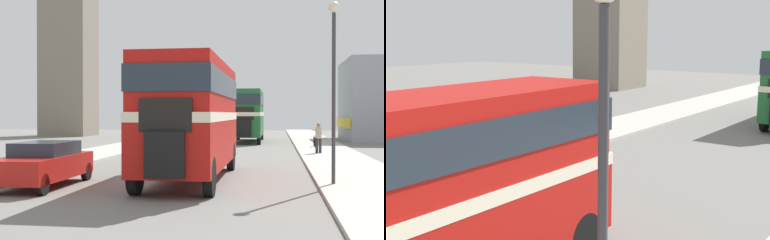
{
  "view_description": "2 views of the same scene",
  "coord_description": "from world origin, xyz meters",
  "views": [
    {
      "loc": [
        3.68,
        -17.6,
        2.37
      ],
      "look_at": [
        0.7,
        1.23,
        2.15
      ],
      "focal_mm": 50.0,
      "sensor_mm": 36.0,
      "label": 1
    },
    {
      "loc": [
        8.72,
        -4.79,
        5.34
      ],
      "look_at": [
        0.0,
        7.13,
        2.85
      ],
      "focal_mm": 50.0,
      "sensor_mm": 36.0,
      "label": 2
    }
  ],
  "objects": [
    {
      "name": "street_lamp",
      "position": [
        5.5,
        0.09,
        3.96
      ],
      "size": [
        0.36,
        0.36,
        5.86
      ],
      "color": "#38383D",
      "rests_on": "sidewalk_right"
    },
    {
      "name": "double_decker_bus",
      "position": [
        0.7,
        1.21,
        2.49
      ],
      "size": [
        2.49,
        9.54,
        4.15
      ],
      "color": "#B2140F",
      "rests_on": "ground_plane"
    }
  ]
}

